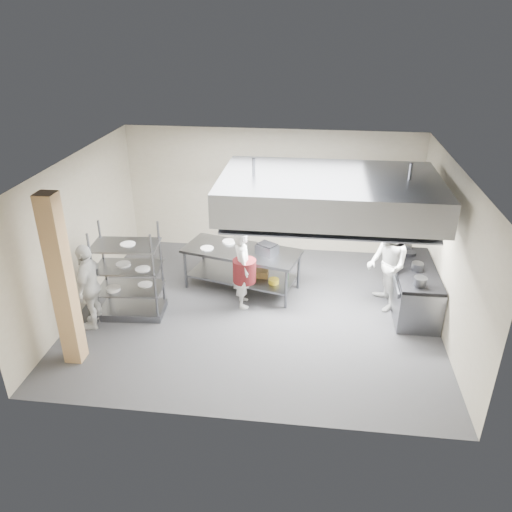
# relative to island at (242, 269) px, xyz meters

# --- Properties ---
(floor) EXTENTS (7.00, 7.00, 0.00)m
(floor) POSITION_rel_island_xyz_m (0.42, -0.87, -0.46)
(floor) COLOR #2E2E30
(floor) RESTS_ON ground
(ceiling) EXTENTS (7.00, 7.00, 0.00)m
(ceiling) POSITION_rel_island_xyz_m (0.42, -0.87, 2.54)
(ceiling) COLOR silver
(ceiling) RESTS_ON wall_back
(wall_back) EXTENTS (7.00, 0.00, 7.00)m
(wall_back) POSITION_rel_island_xyz_m (0.42, 2.13, 1.04)
(wall_back) COLOR #ADA289
(wall_back) RESTS_ON ground
(wall_left) EXTENTS (0.00, 6.00, 6.00)m
(wall_left) POSITION_rel_island_xyz_m (-3.08, -0.87, 1.04)
(wall_left) COLOR #ADA289
(wall_left) RESTS_ON ground
(wall_right) EXTENTS (0.00, 6.00, 6.00)m
(wall_right) POSITION_rel_island_xyz_m (3.92, -0.87, 1.04)
(wall_right) COLOR #ADA289
(wall_right) RESTS_ON ground
(column) EXTENTS (0.30, 0.30, 3.00)m
(column) POSITION_rel_island_xyz_m (-2.48, -2.77, 1.04)
(column) COLOR tan
(column) RESTS_ON floor
(exhaust_hood) EXTENTS (4.00, 2.50, 0.60)m
(exhaust_hood) POSITION_rel_island_xyz_m (1.72, -0.47, 1.94)
(exhaust_hood) COLOR slate
(exhaust_hood) RESTS_ON ceiling
(hood_strip_a) EXTENTS (1.60, 0.12, 0.04)m
(hood_strip_a) POSITION_rel_island_xyz_m (0.82, -0.47, 1.62)
(hood_strip_a) COLOR white
(hood_strip_a) RESTS_ON exhaust_hood
(hood_strip_b) EXTENTS (1.60, 0.12, 0.04)m
(hood_strip_b) POSITION_rel_island_xyz_m (2.62, -0.47, 1.62)
(hood_strip_b) COLOR white
(hood_strip_b) RESTS_ON exhaust_hood
(wall_shelf) EXTENTS (1.50, 0.28, 0.04)m
(wall_shelf) POSITION_rel_island_xyz_m (2.22, 1.97, 1.04)
(wall_shelf) COLOR slate
(wall_shelf) RESTS_ON wall_back
(island) EXTENTS (2.60, 1.59, 0.91)m
(island) POSITION_rel_island_xyz_m (0.00, 0.00, 0.00)
(island) COLOR gray
(island) RESTS_ON floor
(island_worktop) EXTENTS (2.60, 1.59, 0.06)m
(island_worktop) POSITION_rel_island_xyz_m (0.00, 0.00, 0.42)
(island_worktop) COLOR slate
(island_worktop) RESTS_ON island
(island_undershelf) EXTENTS (2.39, 1.44, 0.04)m
(island_undershelf) POSITION_rel_island_xyz_m (0.00, 0.00, -0.16)
(island_undershelf) COLOR slate
(island_undershelf) RESTS_ON island
(pass_rack) EXTENTS (1.29, 0.82, 1.85)m
(pass_rack) POSITION_rel_island_xyz_m (-2.00, -1.26, 0.47)
(pass_rack) COLOR slate
(pass_rack) RESTS_ON floor
(cooking_range) EXTENTS (0.80, 2.00, 0.84)m
(cooking_range) POSITION_rel_island_xyz_m (3.50, -0.37, -0.04)
(cooking_range) COLOR gray
(cooking_range) RESTS_ON floor
(range_top) EXTENTS (0.78, 1.96, 0.06)m
(range_top) POSITION_rel_island_xyz_m (3.50, -0.37, 0.41)
(range_top) COLOR black
(range_top) RESTS_ON cooking_range
(chef_head) EXTENTS (0.54, 0.69, 1.66)m
(chef_head) POSITION_rel_island_xyz_m (0.12, -0.66, 0.37)
(chef_head) COLOR white
(chef_head) RESTS_ON floor
(chef_line) EXTENTS (0.84, 1.01, 1.87)m
(chef_line) POSITION_rel_island_xyz_m (2.94, -0.39, 0.48)
(chef_line) COLOR silver
(chef_line) RESTS_ON floor
(chef_plating) EXTENTS (0.46, 1.00, 1.68)m
(chef_plating) POSITION_rel_island_xyz_m (-2.58, -1.74, 0.39)
(chef_plating) COLOR white
(chef_plating) RESTS_ON floor
(griddle) EXTENTS (0.51, 0.48, 0.20)m
(griddle) POSITION_rel_island_xyz_m (0.55, -0.11, 0.55)
(griddle) COLOR slate
(griddle) RESTS_ON island_worktop
(wicker_basket) EXTENTS (0.34, 0.24, 0.14)m
(wicker_basket) POSITION_rel_island_xyz_m (0.40, -0.03, -0.06)
(wicker_basket) COLOR brown
(wicker_basket) RESTS_ON island_undershelf
(stockpot) EXTENTS (0.22, 0.22, 0.15)m
(stockpot) POSITION_rel_island_xyz_m (3.50, -0.47, 0.52)
(stockpot) COLOR gray
(stockpot) RESTS_ON range_top
(plate_stack) EXTENTS (0.28, 0.28, 0.05)m
(plate_stack) POSITION_rel_island_xyz_m (-2.00, -1.26, 0.14)
(plate_stack) COLOR white
(plate_stack) RESTS_ON pass_rack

